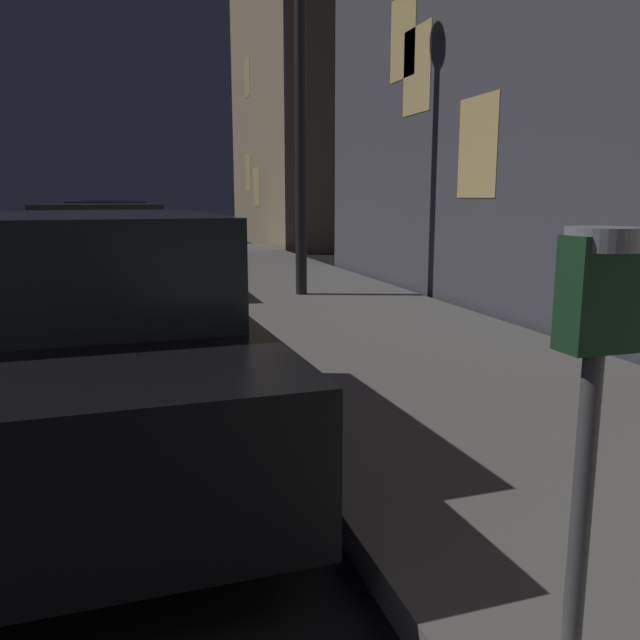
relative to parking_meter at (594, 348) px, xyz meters
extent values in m
cylinder|color=#59595B|center=(0.00, 0.00, -0.50)|extent=(0.06, 0.06, 0.98)
cube|color=#1E4728|center=(0.00, 0.00, 0.14)|extent=(0.19, 0.11, 0.30)
cylinder|color=#999EA5|center=(0.00, 0.00, 0.28)|extent=(0.19, 0.19, 0.06)
cube|color=black|center=(-0.06, 0.00, 0.18)|extent=(0.01, 0.08, 0.11)
cube|color=black|center=(-1.46, 2.71, -0.57)|extent=(1.95, 4.31, 0.64)
cube|color=#1E2328|center=(-1.45, 2.63, 0.01)|extent=(1.66, 2.24, 0.56)
cylinder|color=black|center=(-0.59, 4.06, -0.81)|extent=(0.24, 0.67, 0.66)
cylinder|color=black|center=(-0.50, 1.42, -0.81)|extent=(0.24, 0.67, 0.66)
cube|color=gold|center=(-1.46, 8.59, -0.57)|extent=(1.89, 4.56, 0.64)
cube|color=#1E2328|center=(-1.46, 8.46, 0.01)|extent=(1.66, 2.22, 0.56)
cylinder|color=black|center=(-2.40, 10.01, -0.81)|extent=(0.22, 0.66, 0.66)
cylinder|color=black|center=(-0.50, 10.00, -0.81)|extent=(0.22, 0.66, 0.66)
cylinder|color=black|center=(-2.41, 7.19, -0.81)|extent=(0.22, 0.66, 0.66)
cylinder|color=black|center=(-0.52, 7.18, -0.81)|extent=(0.22, 0.66, 0.66)
cube|color=maroon|center=(-1.46, 14.54, -0.57)|extent=(1.97, 4.38, 0.64)
cube|color=#1E2328|center=(-1.46, 14.49, 0.01)|extent=(1.70, 2.18, 0.56)
cylinder|color=black|center=(-2.37, 15.91, -0.81)|extent=(0.23, 0.66, 0.66)
cylinder|color=black|center=(-0.48, 15.86, -0.81)|extent=(0.23, 0.66, 0.66)
cylinder|color=black|center=(-2.43, 13.22, -0.81)|extent=(0.23, 0.66, 0.66)
cylinder|color=black|center=(-0.54, 13.18, -0.81)|extent=(0.23, 0.66, 0.66)
cube|color=navy|center=(-1.46, 20.28, -0.57)|extent=(1.95, 4.51, 0.64)
cube|color=#1E2328|center=(-1.46, 20.11, 0.01)|extent=(1.63, 2.10, 0.56)
cylinder|color=black|center=(-2.27, 21.70, -0.81)|extent=(0.25, 0.67, 0.66)
cylinder|color=black|center=(-0.51, 21.61, -0.81)|extent=(0.25, 0.67, 0.66)
cylinder|color=black|center=(-2.40, 18.95, -0.81)|extent=(0.25, 0.67, 0.66)
cylinder|color=black|center=(-0.64, 18.87, -0.81)|extent=(0.25, 0.67, 0.66)
cylinder|color=black|center=(1.26, 7.59, 1.56)|extent=(0.16, 0.16, 5.09)
cube|color=#4C4C56|center=(6.18, 7.01, 3.08)|extent=(6.37, 8.77, 8.43)
cube|color=#F2D17F|center=(3.01, 8.13, 2.73)|extent=(0.06, 0.90, 1.20)
cube|color=#F2D17F|center=(3.01, 7.61, 2.18)|extent=(0.06, 0.90, 1.20)
cube|color=#F2D17F|center=(3.01, 5.82, 0.98)|extent=(0.06, 0.90, 1.20)
cube|color=#998466|center=(6.49, 19.74, 4.31)|extent=(7.00, 8.18, 10.89)
cube|color=#F2D17F|center=(3.01, 20.72, 4.23)|extent=(0.06, 0.90, 1.20)
cube|color=#F2D17F|center=(3.01, 19.44, 0.71)|extent=(0.06, 0.90, 1.20)
cube|color=#F2D17F|center=(3.01, 20.88, 1.20)|extent=(0.06, 0.90, 1.20)
camera|label=1|loc=(-1.16, -1.37, 0.39)|focal=36.53mm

